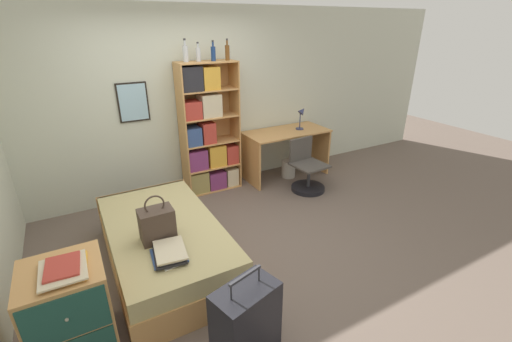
# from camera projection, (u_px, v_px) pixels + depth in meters

# --- Properties ---
(ground_plane) EXTENTS (14.00, 14.00, 0.00)m
(ground_plane) POSITION_uv_depth(u_px,v_px,m) (227.00, 245.00, 3.94)
(ground_plane) COLOR #66564C
(wall_back) EXTENTS (10.00, 0.09, 2.60)m
(wall_back) POSITION_uv_depth(u_px,v_px,m) (173.00, 105.00, 4.79)
(wall_back) COLOR beige
(wall_back) RESTS_ON ground_plane
(bed) EXTENTS (1.06, 1.94, 0.48)m
(bed) POSITION_uv_depth(u_px,v_px,m) (165.00, 244.00, 3.55)
(bed) COLOR tan
(bed) RESTS_ON ground_plane
(handbag) EXTENTS (0.31, 0.21, 0.46)m
(handbag) POSITION_uv_depth(u_px,v_px,m) (157.00, 224.00, 3.15)
(handbag) COLOR #47382D
(handbag) RESTS_ON bed
(book_stack_on_bed) EXTENTS (0.32, 0.39, 0.08)m
(book_stack_on_bed) POSITION_uv_depth(u_px,v_px,m) (170.00, 253.00, 2.95)
(book_stack_on_bed) COLOR silver
(book_stack_on_bed) RESTS_ON bed
(suitcase) EXTENTS (0.53, 0.39, 0.80)m
(suitcase) POSITION_uv_depth(u_px,v_px,m) (246.00, 326.00, 2.47)
(suitcase) COLOR black
(suitcase) RESTS_ON ground_plane
(dresser) EXTENTS (0.56, 0.57, 0.77)m
(dresser) POSITION_uv_depth(u_px,v_px,m) (71.00, 312.00, 2.53)
(dresser) COLOR tan
(dresser) RESTS_ON ground_plane
(magazine_pile_on_dresser) EXTENTS (0.32, 0.37, 0.05)m
(magazine_pile_on_dresser) POSITION_uv_depth(u_px,v_px,m) (64.00, 269.00, 2.35)
(magazine_pile_on_dresser) COLOR gold
(magazine_pile_on_dresser) RESTS_ON dresser
(bookcase) EXTENTS (0.82, 0.36, 1.88)m
(bookcase) POSITION_uv_depth(u_px,v_px,m) (207.00, 135.00, 4.94)
(bookcase) COLOR tan
(bookcase) RESTS_ON ground_plane
(bottle_green) EXTENTS (0.07, 0.07, 0.29)m
(bottle_green) POSITION_uv_depth(u_px,v_px,m) (185.00, 53.00, 4.41)
(bottle_green) COLOR #B7BCC1
(bottle_green) RESTS_ON bookcase
(bottle_brown) EXTENTS (0.06, 0.06, 0.24)m
(bottle_brown) POSITION_uv_depth(u_px,v_px,m) (198.00, 54.00, 4.50)
(bottle_brown) COLOR #B7BCC1
(bottle_brown) RESTS_ON bookcase
(bottle_clear) EXTENTS (0.06, 0.06, 0.26)m
(bottle_clear) POSITION_uv_depth(u_px,v_px,m) (213.00, 53.00, 4.54)
(bottle_clear) COLOR navy
(bottle_clear) RESTS_ON bookcase
(bottle_blue) EXTENTS (0.06, 0.06, 0.28)m
(bottle_blue) POSITION_uv_depth(u_px,v_px,m) (227.00, 52.00, 4.62)
(bottle_blue) COLOR brown
(bottle_blue) RESTS_ON bookcase
(desk) EXTENTS (1.35, 0.65, 0.77)m
(desk) POSITION_uv_depth(u_px,v_px,m) (286.00, 144.00, 5.53)
(desk) COLOR tan
(desk) RESTS_ON ground_plane
(desk_lamp) EXTENTS (0.17, 0.13, 0.37)m
(desk_lamp) POSITION_uv_depth(u_px,v_px,m) (302.00, 114.00, 5.46)
(desk_lamp) COLOR navy
(desk_lamp) RESTS_ON desk
(desk_chair) EXTENTS (0.51, 0.51, 0.77)m
(desk_chair) POSITION_uv_depth(u_px,v_px,m) (307.00, 175.00, 5.19)
(desk_chair) COLOR black
(desk_chair) RESTS_ON ground_plane
(waste_bin) EXTENTS (0.23, 0.23, 0.28)m
(waste_bin) POSITION_uv_depth(u_px,v_px,m) (288.00, 169.00, 5.65)
(waste_bin) COLOR #B7B2A8
(waste_bin) RESTS_ON ground_plane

